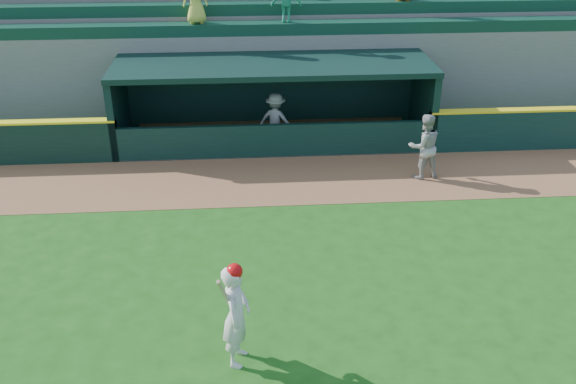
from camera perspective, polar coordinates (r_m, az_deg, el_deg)
name	(u,v)px	position (r m, az deg, el deg)	size (l,w,h in m)	color
ground	(294,285)	(13.10, 0.51, -8.25)	(120.00, 120.00, 0.00)	#1A4C13
warning_track	(279,180)	(17.33, -0.78, 1.08)	(40.00, 3.00, 0.01)	brown
dugout_player_front	(424,146)	(17.52, 12.02, 3.99)	(0.88, 0.68, 1.81)	#9A9A95
dugout_player_inside	(276,120)	(19.30, -1.10, 6.44)	(1.05, 0.60, 1.63)	#989893
dugout	(273,96)	(19.71, -1.35, 8.56)	(9.40, 2.80, 2.46)	slate
stands	(266,28)	(23.84, -1.93, 14.34)	(34.50, 6.25, 7.49)	slate
batter_at_plate	(236,314)	(10.78, -4.63, -10.75)	(0.57, 0.86, 1.96)	silver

